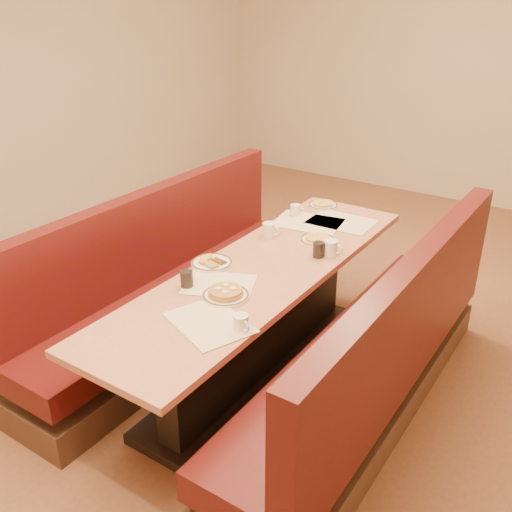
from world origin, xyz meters
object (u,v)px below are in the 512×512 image
Objects in this scene: pancake_plate at (226,294)px; coffee_mug_a at (241,323)px; coffee_mug_d at (296,210)px; soda_tumbler_near at (187,279)px; eggs_plate at (211,262)px; coffee_mug_b at (270,230)px; booth_left at (172,292)px; diner_table at (262,322)px; soda_tumbler_mid at (319,250)px; coffee_mug_c at (331,248)px; booth_right at (374,364)px.

coffee_mug_a is at bearing -40.55° from pancake_plate.
soda_tumbler_near is (0.05, -1.26, 0.01)m from coffee_mug_d.
coffee_mug_d is at bearing 89.36° from eggs_plate.
booth_left is at bearing -144.47° from coffee_mug_b.
diner_table is 26.57× the size of soda_tumbler_mid.
coffee_mug_a is 0.85× the size of coffee_mug_b.
diner_table is 0.57m from pancake_plate.
diner_table is at bearing -97.19° from coffee_mug_d.
coffee_mug_b is 0.84m from soda_tumbler_near.
coffee_mug_c is 1.34× the size of soda_tumbler_mid.
soda_tumbler_mid is (-0.05, -0.06, -0.00)m from coffee_mug_c.
booth_left is 0.80m from soda_tumbler_near.
soda_tumbler_mid is at bearing 43.51° from eggs_plate.
soda_tumbler_near is (-0.46, -0.80, -0.00)m from coffee_mug_c.
coffee_mug_a and coffee_mug_d have the same top height.
coffee_mug_c is 0.92m from soda_tumbler_near.
booth_left is 1.04m from coffee_mug_d.
soda_tumbler_near is (-0.21, -0.43, 0.42)m from diner_table.
soda_tumbler_mid is (0.47, 0.45, 0.03)m from eggs_plate.
booth_right is 0.88m from coffee_mug_a.
coffee_mug_d is (-0.99, 0.83, 0.43)m from booth_right.
soda_tumbler_near reaches higher than diner_table.
coffee_mug_a is (0.28, -0.62, 0.42)m from diner_table.
coffee_mug_c is at bearing 55.79° from diner_table.
pancake_plate is at bearing -103.10° from soda_tumbler_mid.
soda_tumbler_mid is at bearing 116.65° from coffee_mug_a.
soda_tumbler_near reaches higher than soda_tumbler_mid.
booth_right is 24.28× the size of coffee_mug_a.
booth_left is 19.83× the size of coffee_mug_c.
booth_right reaches higher than soda_tumbler_mid.
coffee_mug_b is at bearing 106.86° from pancake_plate.
coffee_mug_d is 1.09× the size of soda_tumbler_mid.
coffee_mug_b is at bearing 38.18° from booth_left.
eggs_plate is at bearing -16.52° from booth_left.
pancake_plate is 2.42× the size of coffee_mug_d.
coffee_mug_c reaches higher than coffee_mug_d.
diner_table is at bearing 180.00° from booth_right.
eggs_plate is 0.73m from coffee_mug_c.
booth_left is at bearing 140.66° from soda_tumbler_near.
booth_left is at bearing 170.18° from coffee_mug_a.
pancake_plate is 0.81m from coffee_mug_c.
diner_table is 0.63m from coffee_mug_b.
booth_right is 10.29× the size of eggs_plate.
coffee_mug_c is (0.22, 0.77, 0.03)m from pancake_plate.
coffee_mug_d is (-0.26, 0.83, 0.42)m from diner_table.
booth_right is 20.58× the size of coffee_mug_b.
coffee_mug_b is 1.18× the size of coffee_mug_d.
coffee_mug_b reaches higher than pancake_plate.
pancake_plate is 1.27m from coffee_mug_d.
coffee_mug_a is at bearing -40.91° from eggs_plate.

